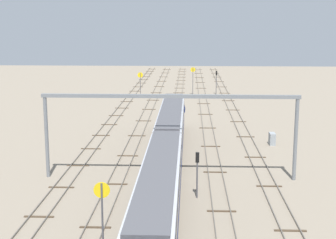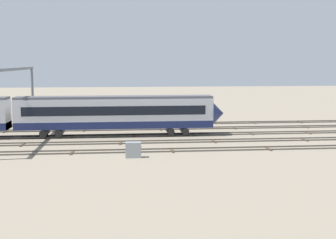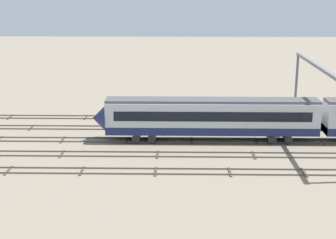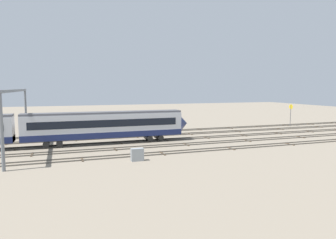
# 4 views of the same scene
# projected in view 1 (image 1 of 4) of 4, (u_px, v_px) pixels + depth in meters

# --- Properties ---
(ground_plane) EXTENTS (209.99, 209.99, 0.00)m
(ground_plane) POSITION_uv_depth(u_px,v_px,m) (173.00, 136.00, 67.92)
(ground_plane) COLOR gray
(track_near_foreground) EXTENTS (193.99, 2.40, 0.16)m
(track_near_foreground) POSITION_uv_depth(u_px,v_px,m) (246.00, 137.00, 67.50)
(track_near_foreground) COLOR #59544C
(track_near_foreground) RESTS_ON ground
(track_second_near) EXTENTS (193.99, 2.40, 0.16)m
(track_second_near) POSITION_uv_depth(u_px,v_px,m) (209.00, 136.00, 67.70)
(track_second_near) COLOR #59544C
(track_second_near) RESTS_ON ground
(track_with_train) EXTENTS (193.99, 2.40, 0.16)m
(track_with_train) POSITION_uv_depth(u_px,v_px,m) (173.00, 136.00, 67.90)
(track_with_train) COLOR #59544C
(track_with_train) RESTS_ON ground
(track_second_far) EXTENTS (193.99, 2.40, 0.16)m
(track_second_far) POSITION_uv_depth(u_px,v_px,m) (137.00, 136.00, 68.10)
(track_second_far) COLOR #59544C
(track_second_far) RESTS_ON ground
(track_far_background) EXTENTS (193.99, 2.40, 0.16)m
(track_far_background) POSITION_uv_depth(u_px,v_px,m) (101.00, 135.00, 68.30)
(track_far_background) COLOR #59544C
(track_far_background) RESTS_ON ground
(overhead_gantry) EXTENTS (0.40, 25.01, 8.42)m
(overhead_gantry) POSITION_uv_depth(u_px,v_px,m) (170.00, 112.00, 48.71)
(overhead_gantry) COLOR slate
(overhead_gantry) RESTS_ON ground
(speed_sign_near_foreground) EXTENTS (0.14, 0.98, 5.83)m
(speed_sign_near_foreground) POSITION_uv_depth(u_px,v_px,m) (193.00, 77.00, 104.09)
(speed_sign_near_foreground) COLOR #4C4C51
(speed_sign_near_foreground) RESTS_ON ground
(speed_sign_mid_trackside) EXTENTS (0.14, 0.99, 6.02)m
(speed_sign_mid_trackside) POSITION_uv_depth(u_px,v_px,m) (102.00, 216.00, 30.22)
(speed_sign_mid_trackside) COLOR #4C4C51
(speed_sign_mid_trackside) RESTS_ON ground
(speed_sign_far_trackside) EXTENTS (0.14, 1.10, 4.95)m
(speed_sign_far_trackside) POSITION_uv_depth(u_px,v_px,m) (140.00, 80.00, 102.69)
(speed_sign_far_trackside) COLOR #4C4C51
(speed_sign_far_trackside) RESTS_ON ground
(signal_light_trackside_approach) EXTENTS (0.31, 0.32, 5.00)m
(signal_light_trackside_approach) POSITION_uv_depth(u_px,v_px,m) (216.00, 79.00, 105.00)
(signal_light_trackside_approach) COLOR #4C4C51
(signal_light_trackside_approach) RESTS_ON ground
(signal_light_trackside_departure) EXTENTS (0.31, 0.32, 4.16)m
(signal_light_trackside_departure) POSITION_uv_depth(u_px,v_px,m) (197.00, 168.00, 43.98)
(signal_light_trackside_departure) COLOR #4C4C51
(signal_light_trackside_departure) RESTS_ON ground
(relay_cabinet) EXTENTS (1.51, 0.70, 1.51)m
(relay_cabinet) POSITION_uv_depth(u_px,v_px,m) (272.00, 139.00, 63.26)
(relay_cabinet) COLOR gray
(relay_cabinet) RESTS_ON ground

